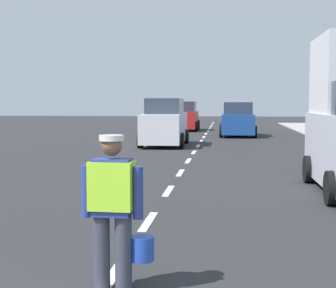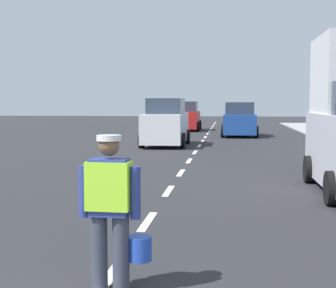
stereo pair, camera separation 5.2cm
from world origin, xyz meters
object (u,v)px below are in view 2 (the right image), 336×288
at_px(car_oncoming_second, 166,124).
at_px(road_worker, 112,205).
at_px(car_outgoing_far, 239,120).
at_px(car_oncoming_third, 187,117).

bearing_deg(car_oncoming_second, road_worker, -84.75).
xyz_separation_m(car_oncoming_second, car_outgoing_far, (3.47, 6.92, -0.09)).
distance_m(road_worker, car_outgoing_far, 25.24).
bearing_deg(car_outgoing_far, road_worker, -94.08).
height_order(road_worker, car_oncoming_third, car_oncoming_third).
height_order(road_worker, car_outgoing_far, car_outgoing_far).
bearing_deg(car_outgoing_far, car_oncoming_third, 121.82).
bearing_deg(car_oncoming_third, road_worker, -86.76).
height_order(road_worker, car_oncoming_second, car_oncoming_second).
bearing_deg(road_worker, car_oncoming_second, 95.25).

